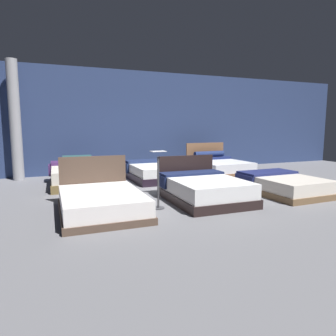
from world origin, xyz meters
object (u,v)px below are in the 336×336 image
(bed_5, at_px, (218,167))
(bed_1, at_px, (204,189))
(support_pillar, at_px, (15,121))
(bed_3, at_px, (79,175))
(bed_0, at_px, (101,202))
(price_sign, at_px, (158,186))
(bed_4, at_px, (155,172))
(bed_2, at_px, (283,185))

(bed_5, bearing_deg, bed_1, -128.21)
(bed_5, bearing_deg, support_pillar, 165.40)
(bed_3, xyz_separation_m, support_pillar, (-1.61, 1.44, 1.48))
(bed_0, bearing_deg, support_pillar, 111.47)
(bed_3, relative_size, price_sign, 1.91)
(bed_3, bearing_deg, bed_0, -86.94)
(bed_1, relative_size, bed_4, 1.00)
(bed_3, xyz_separation_m, bed_4, (2.20, -0.05, -0.03))
(bed_5, bearing_deg, price_sign, -138.00)
(bed_1, relative_size, bed_2, 1.00)
(bed_0, xyz_separation_m, bed_2, (4.32, 0.03, 0.00))
(support_pillar, bearing_deg, bed_1, -48.29)
(bed_1, distance_m, support_pillar, 6.03)
(bed_0, xyz_separation_m, support_pillar, (-1.68, 4.46, 1.54))
(bed_4, xyz_separation_m, price_sign, (-1.05, -3.08, 0.21))
(bed_3, bearing_deg, support_pillar, 139.88)
(bed_3, xyz_separation_m, bed_5, (4.48, 0.08, -0.01))
(bed_4, bearing_deg, bed_0, -125.45)
(bed_0, bearing_deg, bed_3, 92.20)
(bed_0, bearing_deg, bed_5, 35.96)
(bed_0, relative_size, bed_4, 1.04)
(bed_4, bearing_deg, bed_2, -53.12)
(bed_0, xyz_separation_m, bed_1, (2.21, 0.09, 0.05))
(bed_0, bearing_deg, bed_2, 1.29)
(bed_0, distance_m, bed_2, 4.32)
(bed_1, relative_size, bed_5, 1.01)
(bed_0, height_order, bed_1, bed_0)
(bed_0, distance_m, price_sign, 1.11)
(bed_3, height_order, price_sign, price_sign)
(bed_2, distance_m, bed_5, 3.07)
(bed_1, relative_size, bed_3, 0.93)
(bed_2, xyz_separation_m, bed_3, (-4.39, 2.98, 0.06))
(bed_3, relative_size, bed_5, 1.09)
(bed_3, distance_m, bed_5, 4.48)
(bed_4, bearing_deg, bed_1, -88.27)
(bed_1, bearing_deg, bed_2, -0.52)
(support_pillar, bearing_deg, bed_2, -36.40)
(support_pillar, bearing_deg, bed_5, -12.56)
(bed_2, relative_size, bed_3, 0.92)
(bed_4, relative_size, price_sign, 1.76)
(bed_1, bearing_deg, bed_0, -176.44)
(price_sign, relative_size, support_pillar, 0.32)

